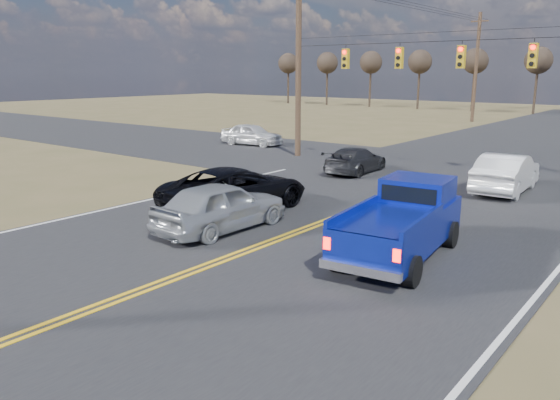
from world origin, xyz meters
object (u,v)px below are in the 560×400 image
Objects in this scene: silver_suv at (221,206)px; dgrey_car_queue at (356,160)px; black_suv at (236,189)px; cross_car_west at (252,134)px; white_car_queue at (506,173)px; pickup_truck at (402,222)px.

dgrey_car_queue is (-1.80, 10.84, -0.15)m from silver_suv.
silver_suv reaches higher than black_suv.
black_suv is 1.31× the size of cross_car_west.
silver_suv is at bearing -148.67° from cross_car_west.
dgrey_car_queue is at bearing -3.36° from white_car_queue.
pickup_truck is 6.73m from black_suv.
pickup_truck is at bearing -136.22° from cross_car_west.
silver_suv is at bearing 94.62° from dgrey_car_queue.
black_suv is at bearing -55.53° from silver_suv.
pickup_truck is 1.12× the size of white_car_queue.
pickup_truck reaches higher than dgrey_car_queue.
cross_car_west reaches higher than dgrey_car_queue.
cross_car_west is at bearing -17.79° from white_car_queue.
black_suv is at bearing -147.83° from cross_car_west.
black_suv reaches higher than dgrey_car_queue.
black_suv is 1.30× the size of dgrey_car_queue.
pickup_truck reaches higher than white_car_queue.
white_car_queue is at bearing -113.13° from silver_suv.
black_suv is (-1.33, 2.07, -0.00)m from silver_suv.
silver_suv is at bearing 61.74° from white_car_queue.
white_car_queue is (-0.30, 9.73, -0.15)m from pickup_truck.
pickup_truck is 12.07m from dgrey_car_queue.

